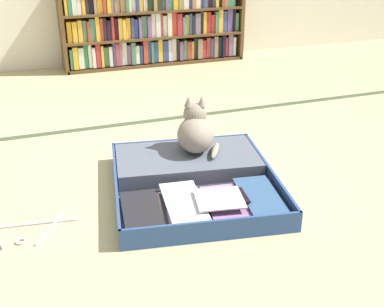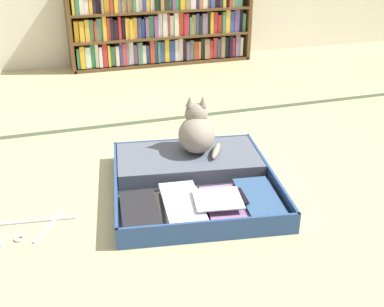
{
  "view_description": "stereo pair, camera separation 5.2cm",
  "coord_description": "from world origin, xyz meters",
  "px_view_note": "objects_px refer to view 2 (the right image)",
  "views": [
    {
      "loc": [
        -0.5,
        -1.74,
        1.11
      ],
      "look_at": [
        0.12,
        0.1,
        0.18
      ],
      "focal_mm": 45.11,
      "sensor_mm": 36.0,
      "label": 1
    },
    {
      "loc": [
        -0.45,
        -1.75,
        1.11
      ],
      "look_at": [
        0.12,
        0.1,
        0.18
      ],
      "focal_mm": 45.11,
      "sensor_mm": 36.0,
      "label": 2
    }
  ],
  "objects_px": {
    "open_suitcase": "(193,178)",
    "clothes_hanger": "(22,227)",
    "bookshelf": "(161,24)",
    "black_cat": "(197,131)"
  },
  "relations": [
    {
      "from": "bookshelf",
      "to": "black_cat",
      "type": "height_order",
      "value": "bookshelf"
    },
    {
      "from": "bookshelf",
      "to": "open_suitcase",
      "type": "distance_m",
      "value": 2.2
    },
    {
      "from": "bookshelf",
      "to": "black_cat",
      "type": "xyz_separation_m",
      "value": [
        -0.32,
        -1.96,
        -0.14
      ]
    },
    {
      "from": "clothes_hanger",
      "to": "open_suitcase",
      "type": "bearing_deg",
      "value": 9.43
    },
    {
      "from": "open_suitcase",
      "to": "black_cat",
      "type": "distance_m",
      "value": 0.25
    },
    {
      "from": "open_suitcase",
      "to": "clothes_hanger",
      "type": "bearing_deg",
      "value": -170.57
    },
    {
      "from": "black_cat",
      "to": "clothes_hanger",
      "type": "distance_m",
      "value": 0.91
    },
    {
      "from": "bookshelf",
      "to": "black_cat",
      "type": "bearing_deg",
      "value": -99.16
    },
    {
      "from": "bookshelf",
      "to": "clothes_hanger",
      "type": "height_order",
      "value": "bookshelf"
    },
    {
      "from": "bookshelf",
      "to": "open_suitcase",
      "type": "height_order",
      "value": "bookshelf"
    }
  ]
}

